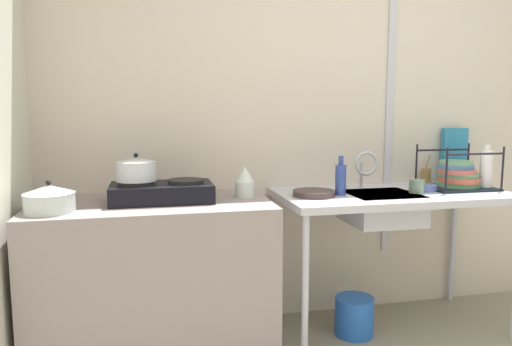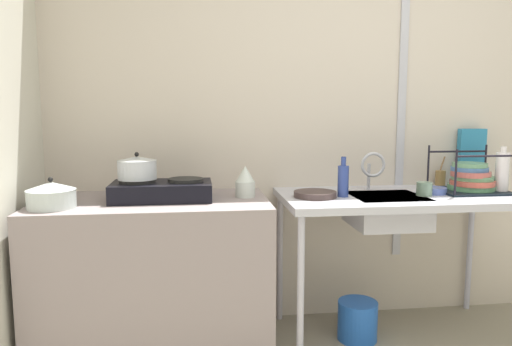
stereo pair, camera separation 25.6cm
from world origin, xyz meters
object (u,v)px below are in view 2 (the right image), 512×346
at_px(stove, 162,190).
at_px(pot_beside_stove, 51,195).
at_px(frying_pan, 315,194).
at_px(dish_rack, 471,179).
at_px(bottle_by_sink, 343,180).
at_px(sink_basin, 386,211).
at_px(bottle_by_rack, 502,172).
at_px(pot_on_left_burner, 137,168).
at_px(bucket_on_floor, 357,320).
at_px(cup_by_rack, 424,189).
at_px(utensil_jar, 440,178).
at_px(small_bowl_on_drainboard, 433,190).
at_px(faucet, 372,166).
at_px(percolator, 245,182).
at_px(cereal_box, 471,157).

height_order(stove, pot_beside_stove, pot_beside_stove).
xyz_separation_m(frying_pan, dish_rack, (0.95, 0.06, 0.06)).
bearing_deg(bottle_by_sink, sink_basin, -0.76).
relative_size(bottle_by_sink, bottle_by_rack, 0.83).
relative_size(pot_on_left_burner, frying_pan, 0.88).
relative_size(bottle_by_rack, bucket_on_floor, 1.18).
height_order(pot_beside_stove, bucket_on_floor, pot_beside_stove).
bearing_deg(cup_by_rack, stove, 177.58).
height_order(frying_pan, utensil_jar, utensil_jar).
bearing_deg(utensil_jar, bottle_by_rack, -56.25).
bearing_deg(sink_basin, small_bowl_on_drainboard, 7.30).
bearing_deg(faucet, small_bowl_on_drainboard, -20.97).
xyz_separation_m(sink_basin, bottle_by_rack, (0.69, 0.01, 0.21)).
bearing_deg(frying_pan, stove, 178.08).
height_order(frying_pan, bottle_by_rack, bottle_by_rack).
distance_m(percolator, bottle_by_sink, 0.54).
relative_size(dish_rack, bottle_by_sink, 1.78).
height_order(pot_on_left_burner, bucket_on_floor, pot_on_left_burner).
xyz_separation_m(bottle_by_rack, cereal_box, (-0.00, 0.31, 0.06)).
height_order(sink_basin, bottle_by_sink, bottle_by_sink).
distance_m(stove, cereal_box, 1.96).
distance_m(bottle_by_rack, bucket_on_floor, 1.20).
bearing_deg(percolator, pot_on_left_burner, -176.81).
xyz_separation_m(pot_beside_stove, cereal_box, (2.45, 0.44, 0.11)).
bearing_deg(pot_on_left_burner, stove, -0.00).
bearing_deg(bottle_by_sink, stove, 178.15).
height_order(pot_on_left_burner, small_bowl_on_drainboard, pot_on_left_burner).
distance_m(sink_basin, frying_pan, 0.42).
height_order(stove, utensil_jar, utensil_jar).
distance_m(bottle_by_rack, utensil_jar, 0.38).
height_order(cereal_box, bucket_on_floor, cereal_box).
bearing_deg(pot_beside_stove, sink_basin, 3.92).
bearing_deg(dish_rack, stove, -178.96).
bearing_deg(dish_rack, bucket_on_floor, -174.77).
bearing_deg(pot_beside_stove, percolator, 10.99).
bearing_deg(bottle_by_rack, cup_by_rack, -175.82).
distance_m(bottle_by_rack, cereal_box, 0.32).
bearing_deg(small_bowl_on_drainboard, dish_rack, 6.98).
bearing_deg(cereal_box, utensil_jar, -175.37).
bearing_deg(cup_by_rack, frying_pan, 176.92).
distance_m(faucet, bottle_by_rack, 0.74).
height_order(percolator, cup_by_rack, percolator).
xyz_separation_m(pot_on_left_burner, bottle_by_sink, (1.11, -0.03, -0.08)).
relative_size(stove, faucet, 2.25).
bearing_deg(cereal_box, dish_rack, -117.52).
height_order(dish_rack, small_bowl_on_drainboard, dish_rack).
relative_size(sink_basin, dish_rack, 1.01).
distance_m(percolator, faucet, 0.77).
bearing_deg(percolator, stove, -175.92).
height_order(dish_rack, utensil_jar, dish_rack).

